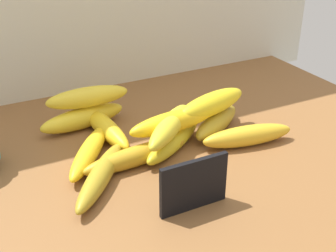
{
  "coord_description": "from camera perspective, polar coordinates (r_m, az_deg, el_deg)",
  "views": [
    {
      "loc": [
        -28.77,
        -59.56,
        45.42
      ],
      "look_at": [
        3.47,
        3.81,
        8.0
      ],
      "focal_mm": 47.64,
      "sensor_mm": 36.0,
      "label": 1
    }
  ],
  "objects": [
    {
      "name": "counter_top",
      "position": [
        0.79,
        -0.99,
        -5.83
      ],
      "size": [
        110.0,
        76.0,
        3.0
      ],
      "primitive_type": "cube",
      "color": "brown",
      "rests_on": "ground"
    },
    {
      "name": "chalkboard_sign",
      "position": [
        0.67,
        3.29,
        -7.73
      ],
      "size": [
        11.0,
        1.8,
        8.4
      ],
      "color": "black",
      "rests_on": "counter_top"
    },
    {
      "name": "banana_0",
      "position": [
        0.82,
        0.7,
        -1.98
      ],
      "size": [
        16.7,
        12.57,
        3.54
      ],
      "primitive_type": "ellipsoid",
      "rotation": [
        0.0,
        0.0,
        0.58
      ],
      "color": "gold",
      "rests_on": "counter_top"
    },
    {
      "name": "banana_1",
      "position": [
        0.85,
        10.14,
        -1.23
      ],
      "size": [
        18.39,
        6.84,
        3.91
      ],
      "primitive_type": "ellipsoid",
      "rotation": [
        0.0,
        0.0,
        6.12
      ],
      "color": "gold",
      "rests_on": "counter_top"
    },
    {
      "name": "banana_2",
      "position": [
        0.89,
        6.24,
        0.49
      ],
      "size": [
        15.36,
        11.52,
        4.1
      ],
      "primitive_type": "ellipsoid",
      "rotation": [
        0.0,
        0.0,
        0.54
      ],
      "color": "#B19425",
      "rests_on": "counter_top"
    },
    {
      "name": "banana_3",
      "position": [
        0.78,
        -4.08,
        -3.85
      ],
      "size": [
        20.35,
        5.47,
        3.61
      ],
      "primitive_type": "ellipsoid",
      "rotation": [
        0.0,
        0.0,
        3.23
      ],
      "color": "#BE921D",
      "rests_on": "counter_top"
    },
    {
      "name": "banana_4",
      "position": [
        0.8,
        -10.05,
        -3.27
      ],
      "size": [
        13.61,
        17.18,
        3.42
      ],
      "primitive_type": "ellipsoid",
      "rotation": [
        0.0,
        0.0,
        0.95
      ],
      "color": "yellow",
      "rests_on": "counter_top"
    },
    {
      "name": "banana_5",
      "position": [
        0.87,
        -8.0,
        -0.2
      ],
      "size": [
        5.34,
        19.12,
        3.81
      ],
      "primitive_type": "ellipsoid",
      "rotation": [
        0.0,
        0.0,
        4.79
      ],
      "color": "yellow",
      "rests_on": "counter_top"
    },
    {
      "name": "banana_6",
      "position": [
        0.73,
        -8.63,
        -6.3
      ],
      "size": [
        15.11,
        17.73,
        3.4
      ],
      "primitive_type": "ellipsoid",
      "rotation": [
        0.0,
        0.0,
        0.9
      ],
      "color": "#AA8E22",
      "rests_on": "counter_top"
    },
    {
      "name": "banana_7",
      "position": [
        0.91,
        -10.83,
        1.02
      ],
      "size": [
        18.39,
        6.83,
        4.29
      ],
      "primitive_type": "ellipsoid",
      "rotation": [
        0.0,
        0.0,
        0.14
      ],
      "color": "yellow",
      "rests_on": "counter_top"
    },
    {
      "name": "banana_8",
      "position": [
        0.86,
        5.55,
        2.81
      ],
      "size": [
        18.17,
        8.98,
        4.37
      ],
      "primitive_type": "ellipsoid",
      "rotation": [
        0.0,
        0.0,
        0.27
      ],
      "color": "yellow",
      "rests_on": "banana_2"
    },
    {
      "name": "banana_9",
      "position": [
        0.9,
        -10.25,
        3.67
      ],
      "size": [
        16.83,
        4.99,
        4.09
      ],
      "primitive_type": "ellipsoid",
      "rotation": [
        0.0,
        0.0,
        -0.05
      ],
      "color": "yellow",
      "rests_on": "banana_7"
    },
    {
      "name": "banana_10",
      "position": [
        0.81,
        0.67,
        0.56
      ],
      "size": [
        18.02,
        5.17,
        3.88
      ],
      "primitive_type": "ellipsoid",
      "rotation": [
        0.0,
        0.0,
        0.07
      ],
      "color": "yellow",
      "rests_on": "banana_0"
    },
    {
      "name": "banana_11",
      "position": [
        0.79,
        0.21,
        -0.04
      ],
      "size": [
        15.44,
        14.56,
        3.72
      ],
      "primitive_type": "ellipsoid",
      "rotation": [
        0.0,
        0.0,
        0.74
      ],
      "color": "yellow",
      "rests_on": "banana_0"
    }
  ]
}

